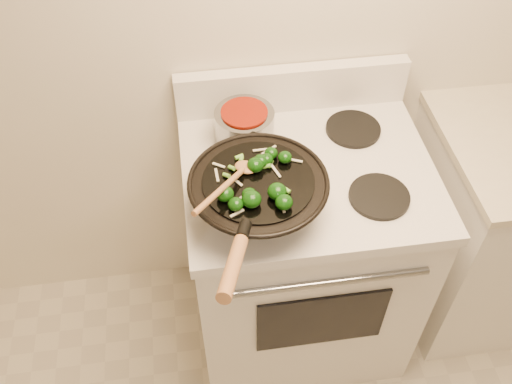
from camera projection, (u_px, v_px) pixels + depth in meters
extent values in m
cube|color=white|center=(300.00, 258.00, 2.12)|extent=(0.76, 0.64, 0.88)
cube|color=white|center=(308.00, 173.00, 1.78)|extent=(0.78, 0.66, 0.04)
cube|color=white|center=(292.00, 88.00, 1.90)|extent=(0.78, 0.05, 0.16)
cylinder|color=gray|center=(329.00, 283.00, 1.65)|extent=(0.60, 0.02, 0.02)
cube|color=black|center=(321.00, 321.00, 1.82)|extent=(0.42, 0.01, 0.28)
cylinder|color=black|center=(258.00, 210.00, 1.64)|extent=(0.18, 0.18, 0.01)
cylinder|color=black|center=(379.00, 196.00, 1.67)|extent=(0.18, 0.18, 0.01)
cylinder|color=black|center=(245.00, 140.00, 1.84)|extent=(0.18, 0.18, 0.01)
cylinder|color=black|center=(353.00, 129.00, 1.87)|extent=(0.18, 0.18, 0.01)
torus|color=black|center=(258.00, 182.00, 1.55)|extent=(0.39, 0.39, 0.01)
cylinder|color=black|center=(258.00, 181.00, 1.55)|extent=(0.31, 0.31, 0.01)
cylinder|color=black|center=(244.00, 231.00, 1.36)|extent=(0.05, 0.07, 0.05)
cylinder|color=#9E683E|center=(233.00, 267.00, 1.25)|extent=(0.09, 0.21, 0.09)
ellipsoid|color=#0B3308|center=(285.00, 157.00, 1.59)|extent=(0.04, 0.04, 0.03)
cylinder|color=#477E2D|center=(289.00, 159.00, 1.59)|extent=(0.02, 0.02, 0.02)
ellipsoid|color=#0B3308|center=(284.00, 202.00, 1.47)|extent=(0.05, 0.05, 0.04)
ellipsoid|color=#0B3308|center=(255.00, 165.00, 1.56)|extent=(0.05, 0.05, 0.04)
ellipsoid|color=#0B3308|center=(266.00, 159.00, 1.58)|extent=(0.04, 0.04, 0.03)
cylinder|color=#477E2D|center=(270.00, 161.00, 1.59)|extent=(0.02, 0.02, 0.01)
ellipsoid|color=#0B3308|center=(261.00, 161.00, 1.57)|extent=(0.04, 0.04, 0.04)
ellipsoid|color=#0B3308|center=(236.00, 204.00, 1.47)|extent=(0.04, 0.04, 0.03)
ellipsoid|color=#0B3308|center=(277.00, 191.00, 1.49)|extent=(0.05, 0.05, 0.04)
cylinder|color=#477E2D|center=(283.00, 195.00, 1.51)|extent=(0.02, 0.02, 0.01)
ellipsoid|color=#0B3308|center=(251.00, 199.00, 1.47)|extent=(0.05, 0.05, 0.04)
ellipsoid|color=#0B3308|center=(225.00, 194.00, 1.49)|extent=(0.05, 0.05, 0.04)
ellipsoid|color=#0B3308|center=(249.00, 195.00, 1.49)|extent=(0.04, 0.04, 0.03)
cylinder|color=#477E2D|center=(254.00, 197.00, 1.50)|extent=(0.02, 0.02, 0.01)
ellipsoid|color=#0B3308|center=(271.00, 153.00, 1.60)|extent=(0.04, 0.04, 0.03)
cube|color=beige|center=(262.00, 150.00, 1.62)|extent=(0.06, 0.01, 0.00)
cube|color=beige|center=(237.00, 182.00, 1.54)|extent=(0.03, 0.04, 0.00)
cube|color=beige|center=(219.00, 165.00, 1.58)|extent=(0.04, 0.03, 0.00)
cube|color=beige|center=(269.00, 150.00, 1.62)|extent=(0.05, 0.03, 0.00)
cube|color=beige|center=(217.00, 175.00, 1.56)|extent=(0.01, 0.05, 0.00)
cube|color=beige|center=(276.00, 171.00, 1.57)|extent=(0.02, 0.05, 0.00)
cube|color=beige|center=(281.00, 205.00, 1.49)|extent=(0.01, 0.05, 0.00)
cube|color=beige|center=(293.00, 160.00, 1.60)|extent=(0.05, 0.03, 0.00)
cube|color=beige|center=(240.00, 199.00, 1.50)|extent=(0.03, 0.03, 0.00)
cube|color=beige|center=(237.00, 213.00, 1.47)|extent=(0.04, 0.02, 0.00)
cylinder|color=#63AB37|center=(286.00, 190.00, 1.51)|extent=(0.03, 0.02, 0.02)
cylinder|color=#63AB37|center=(241.00, 160.00, 1.59)|extent=(0.02, 0.03, 0.02)
cylinder|color=#63AB37|center=(226.00, 175.00, 1.55)|extent=(0.02, 0.02, 0.02)
cylinder|color=#63AB37|center=(232.00, 168.00, 1.57)|extent=(0.02, 0.02, 0.02)
cylinder|color=#63AB37|center=(239.00, 157.00, 1.60)|extent=(0.02, 0.03, 0.02)
cylinder|color=#63AB37|center=(224.00, 189.00, 1.52)|extent=(0.03, 0.02, 0.02)
cylinder|color=#63AB37|center=(267.00, 166.00, 1.57)|extent=(0.01, 0.02, 0.01)
sphere|color=beige|center=(252.00, 194.00, 1.51)|extent=(0.01, 0.01, 0.01)
sphere|color=beige|center=(249.00, 201.00, 1.49)|extent=(0.01, 0.01, 0.01)
sphere|color=beige|center=(255.00, 164.00, 1.58)|extent=(0.01, 0.01, 0.01)
ellipsoid|color=#9E683E|center=(246.00, 167.00, 1.57)|extent=(0.08, 0.08, 0.02)
cylinder|color=#9E683E|center=(221.00, 190.00, 1.46)|extent=(0.16, 0.22, 0.09)
cylinder|color=gray|center=(244.00, 126.00, 1.80)|extent=(0.19, 0.19, 0.10)
cylinder|color=maroon|center=(244.00, 112.00, 1.75)|extent=(0.15, 0.15, 0.01)
cylinder|color=black|center=(258.00, 147.00, 1.66)|extent=(0.04, 0.12, 0.02)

